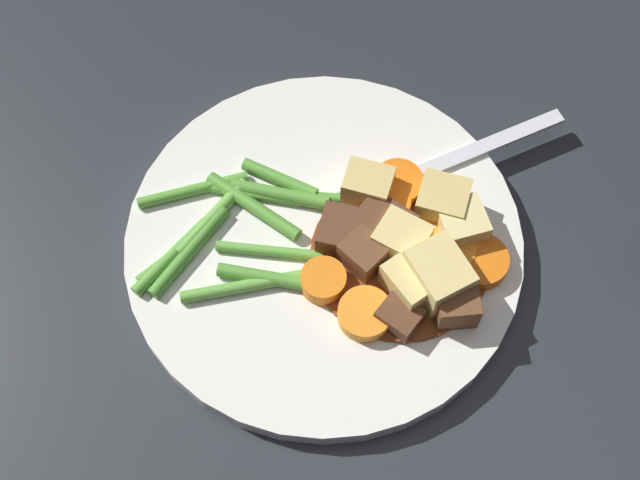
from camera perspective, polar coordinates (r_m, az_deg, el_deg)
ground_plane at (r=0.58m, az=0.00°, el=-0.65°), size 3.00×3.00×0.00m
dinner_plate at (r=0.58m, az=0.00°, el=-0.33°), size 0.25×0.25×0.02m
stew_sauce at (r=0.56m, az=4.82°, el=-1.07°), size 0.11×0.11×0.00m
carrot_slice_0 at (r=0.58m, az=3.85°, el=2.22°), size 0.05×0.05×0.01m
carrot_slice_1 at (r=0.58m, az=4.69°, el=3.52°), size 0.03×0.03×0.01m
carrot_slice_2 at (r=0.57m, az=7.80°, el=-0.63°), size 0.04×0.04×0.01m
carrot_slice_3 at (r=0.57m, az=9.79°, el=-1.35°), size 0.04×0.04×0.01m
carrot_slice_4 at (r=0.57m, az=6.56°, el=0.13°), size 0.04×0.04×0.01m
carrot_slice_5 at (r=0.54m, az=2.60°, el=-4.67°), size 0.03×0.03×0.01m
carrot_slice_6 at (r=0.55m, az=0.25°, el=-2.59°), size 0.04×0.04×0.01m
potato_chunk_0 at (r=0.56m, az=4.89°, el=-0.06°), size 0.04×0.04×0.03m
potato_chunk_1 at (r=0.55m, az=5.63°, el=-2.55°), size 0.04×0.04×0.02m
potato_chunk_2 at (r=0.55m, az=7.21°, el=-2.23°), size 0.04×0.05×0.03m
potato_chunk_3 at (r=0.57m, az=7.47°, el=2.39°), size 0.04×0.04×0.03m
potato_chunk_4 at (r=0.57m, az=8.64°, el=0.97°), size 0.03×0.03×0.02m
potato_chunk_5 at (r=0.57m, az=2.79°, el=3.39°), size 0.03×0.03×0.02m
meat_chunk_0 at (r=0.56m, az=3.82°, el=0.95°), size 0.04×0.04×0.02m
meat_chunk_1 at (r=0.54m, az=4.77°, el=-4.84°), size 0.03×0.03×0.02m
meat_chunk_2 at (r=0.55m, az=2.50°, el=-0.94°), size 0.03×0.03×0.02m
meat_chunk_3 at (r=0.56m, az=1.15°, el=0.71°), size 0.03×0.03×0.02m
meat_chunk_4 at (r=0.55m, az=8.29°, el=-3.77°), size 0.03×0.03×0.02m
green_bean_0 at (r=0.58m, az=-7.04°, el=1.42°), size 0.05×0.06×0.01m
green_bean_1 at (r=0.58m, az=-4.46°, el=2.14°), size 0.06×0.05×0.01m
green_bean_2 at (r=0.55m, az=-4.87°, el=-2.88°), size 0.08×0.02×0.01m
green_bean_3 at (r=0.58m, az=-4.30°, el=2.84°), size 0.06×0.02×0.01m
green_bean_4 at (r=0.57m, az=-9.36°, el=-0.85°), size 0.05×0.04×0.01m
green_bean_5 at (r=0.57m, az=-8.48°, el=-0.72°), size 0.05×0.06×0.01m
green_bean_6 at (r=0.56m, az=-3.44°, el=-0.69°), size 0.07×0.01×0.01m
green_bean_7 at (r=0.58m, az=-1.38°, el=2.81°), size 0.07×0.01×0.01m
green_bean_8 at (r=0.55m, az=-3.51°, el=-2.40°), size 0.06×0.02×0.01m
green_bean_9 at (r=0.58m, az=-2.79°, el=2.90°), size 0.06×0.02×0.01m
green_bean_10 at (r=0.59m, az=-8.24°, el=3.14°), size 0.07×0.03×0.01m
green_bean_11 at (r=0.59m, az=-2.78°, el=3.87°), size 0.05×0.03×0.01m
green_bean_12 at (r=0.57m, az=-9.59°, el=-1.03°), size 0.05×0.05×0.01m
fork at (r=0.60m, az=7.18°, el=4.66°), size 0.17×0.09×0.00m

